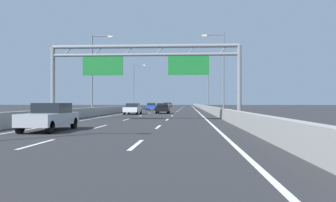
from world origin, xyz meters
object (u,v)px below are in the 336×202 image
Objects in this scene: streetlamp_left_far at (135,84)px; orange_car at (166,105)px; streetlamp_right_mid at (221,69)px; streetlamp_right_far at (207,84)px; streetlamp_left_mid at (94,70)px; green_car at (170,105)px; white_car at (133,109)px; blue_car at (152,106)px; silver_car at (50,117)px; sign_gantry at (145,63)px; black_car at (163,108)px; red_car at (168,105)px.

streetlamp_left_far is 42.90m from orange_car.
streetlamp_right_far is (0.00, 30.96, 0.00)m from streetlamp_right_mid.
streetlamp_left_mid is 2.07× the size of green_car.
streetlamp_left_far is 2.11× the size of white_car.
silver_car reaches higher than blue_car.
streetlamp_right_mid is at bearing -64.25° from streetlamp_left_far.
orange_car is at bearing 92.52° from sign_gantry.
streetlamp_right_mid is 2.02× the size of blue_car.
streetlamp_left_mid is 14.93m from streetlamp_right_mid.
streetlamp_left_far is 14.93m from streetlamp_right_far.
streetlamp_right_far is (14.93, 30.96, 0.00)m from streetlamp_left_mid.
silver_car reaches higher than black_car.
orange_car is (3.75, 42.48, -4.64)m from streetlamp_left_far.
silver_car is at bearing -90.10° from red_car.
streetlamp_right_far reaches higher than orange_car.
green_car is at bearing 92.46° from black_car.
white_car is at bearing -112.15° from streetlamp_right_far.
streetlamp_left_mid is 2.28× the size of red_car.
silver_car is (3.75, -52.94, -4.65)m from streetlamp_left_far.
streetlamp_right_mid is at bearing -90.00° from streetlamp_right_far.
streetlamp_left_far is 1.00× the size of streetlamp_right_far.
sign_gantry is 92.85m from red_car.
blue_car is at bearing 82.50° from streetlamp_left_mid.
streetlamp_right_far is 12.24m from blue_car.
orange_car is 1.02× the size of black_car.
streetlamp_right_far reaches higher than sign_gantry.
streetlamp_right_mid is 2.07× the size of green_car.
red_car is (3.93, 81.28, -4.61)m from streetlamp_left_mid.
silver_car is (-11.18, -52.94, -4.65)m from streetlamp_right_far.
streetlamp_right_far is at bearing 78.07° from silver_car.
green_car is (3.96, 92.28, -4.66)m from streetlamp_left_mid.
black_car is at bearing -87.54° from green_car.
streetlamp_left_mid is 30.96m from streetlamp_left_far.
streetlamp_left_mid is 29.51m from blue_car.
white_car is (3.97, 4.04, -4.67)m from streetlamp_left_mid.
green_car is (0.16, 63.39, 0.00)m from blue_car.
sign_gantry reaches higher than silver_car.
sign_gantry reaches higher than black_car.
blue_car is at bearing -90.14° from red_car.
sign_gantry reaches higher than red_car.
white_car is at bearing 159.76° from streetlamp_right_mid.
streetlamp_right_mid is at bearing 56.87° from sign_gantry.
sign_gantry is 1.69× the size of streetlamp_right_mid.
blue_car is at bearing 111.07° from streetlamp_right_mid.
white_car is 0.98× the size of green_car.
orange_car is at bearing 93.35° from black_car.
red_car is 0.97× the size of black_car.
black_car is (-7.32, -23.45, -4.66)m from streetlamp_right_far.
green_car is at bearing 90.01° from white_car.
red_car is at bearing 92.85° from black_car.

